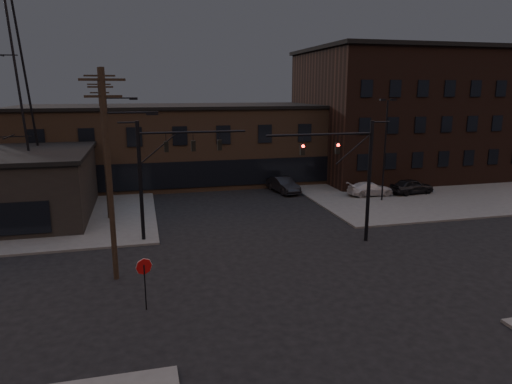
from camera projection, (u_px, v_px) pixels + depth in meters
ground at (296, 276)px, 24.87m from camera, size 140.00×140.00×0.00m
sidewalk_ne at (418, 180)px, 50.91m from camera, size 30.00×30.00×0.15m
building_row at (214, 144)px, 50.46m from camera, size 40.00×12.00×8.00m
building_right at (403, 115)px, 53.17m from camera, size 22.00×16.00×14.00m
traffic_signal_near at (354, 169)px, 29.31m from camera, size 7.12×0.24×8.00m
traffic_signal_far at (160, 167)px, 29.72m from camera, size 7.12×0.24×8.00m
stop_sign at (144, 272)px, 20.67m from camera, size 0.72×0.33×2.48m
utility_pole_near at (110, 171)px, 23.21m from camera, size 3.70×0.28×11.00m
utility_pole_mid at (105, 141)px, 34.26m from camera, size 3.70×0.28×11.50m
utility_pole_far at (102, 132)px, 45.43m from camera, size 2.20×0.28×11.00m
lot_light_a at (385, 141)px, 40.00m from camera, size 1.50×0.28×9.14m
lot_light_b at (413, 134)px, 46.16m from camera, size 1.50×0.28×9.14m
parked_car_lot_a at (412, 186)px, 43.58m from camera, size 4.43×2.20×1.45m
parked_car_lot_b at (370, 189)px, 42.87m from camera, size 4.40×1.96×1.26m
car_crossing at (283, 185)px, 44.76m from camera, size 2.40×4.82×1.52m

